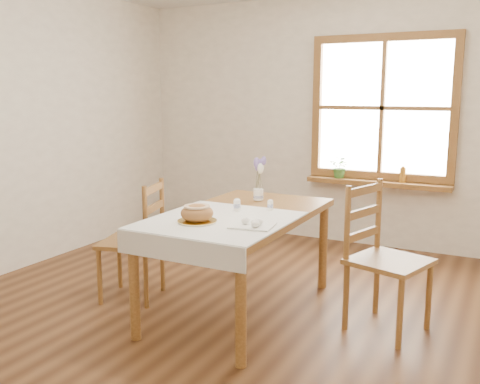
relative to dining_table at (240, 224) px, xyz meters
The scene contains 18 objects.
ground 0.73m from the dining_table, 90.00° to the right, with size 5.00×5.00×0.00m, color brown.
room_walls 1.08m from the dining_table, 90.00° to the right, with size 4.60×5.10×2.65m.
window 2.36m from the dining_table, 77.02° to the left, with size 1.46×0.08×1.46m.
window_sill 2.16m from the dining_table, 76.61° to the left, with size 1.46×0.20×0.05m.
dining_table is the anchor object (origin of this frame).
table_linen 0.32m from the dining_table, 90.00° to the right, with size 0.91×0.99×0.01m, color white.
chair_left 0.91m from the dining_table, 169.65° to the right, with size 0.44×0.46×0.94m, color #9E6830, non-canonical shape.
chair_right 1.07m from the dining_table, ahead, with size 0.47×0.49×1.00m, color #9E6830, non-canonical shape.
bread_plate 0.46m from the dining_table, 102.04° to the right, with size 0.25×0.25×0.01m, color white.
bread_loaf 0.48m from the dining_table, 102.04° to the right, with size 0.22×0.22×0.12m, color #A26139.
egg_napkin 0.47m from the dining_table, 52.79° to the right, with size 0.27×0.22×0.01m, color white.
eggs 0.48m from the dining_table, 52.79° to the right, with size 0.20×0.18×0.04m, color white, non-canonical shape.
salt_shaker 0.14m from the dining_table, 142.69° to the right, with size 0.05×0.05×0.10m, color white.
pepper_shaker 0.26m from the dining_table, 34.12° to the left, with size 0.04×0.04×0.08m, color white.
flower_vase 0.46m from the dining_table, 98.02° to the left, with size 0.08×0.08×0.09m, color white.
lavender_bouquet 0.54m from the dining_table, 98.02° to the left, with size 0.14×0.14×0.26m, color #725CA4, non-canonical shape.
potted_plant 2.11m from the dining_table, 87.18° to the left, with size 0.21×0.23×0.18m, color #3B752E.
amber_bottle 2.23m from the dining_table, 70.39° to the left, with size 0.06×0.06×0.17m, color #B17320.
Camera 1 is at (1.74, -3.05, 1.60)m, focal length 40.00 mm.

